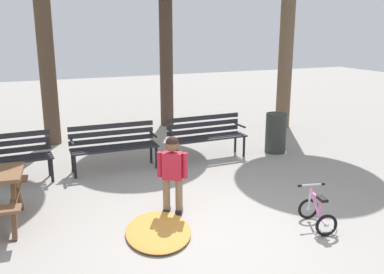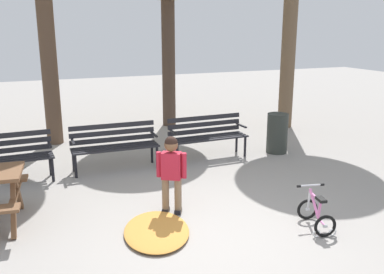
# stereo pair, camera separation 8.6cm
# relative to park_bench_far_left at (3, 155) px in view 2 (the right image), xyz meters

# --- Properties ---
(ground) EXTENTS (36.00, 36.00, 0.00)m
(ground) POSITION_rel_park_bench_far_left_xyz_m (2.39, -3.16, -0.51)
(ground) COLOR gray
(park_bench_far_left) EXTENTS (1.61, 0.51, 0.85)m
(park_bench_far_left) POSITION_rel_park_bench_far_left_xyz_m (0.00, 0.00, 0.00)
(park_bench_far_left) COLOR #232328
(park_bench_far_left) RESTS_ON ground
(park_bench_left) EXTENTS (1.61, 0.49, 0.85)m
(park_bench_left) POSITION_rel_park_bench_far_left_xyz_m (1.91, 0.05, 0.00)
(park_bench_left) COLOR #232328
(park_bench_left) RESTS_ON ground
(park_bench_right) EXTENTS (1.61, 0.49, 0.85)m
(park_bench_right) POSITION_rel_park_bench_far_left_xyz_m (3.80, 0.04, 0.00)
(park_bench_right) COLOR #232328
(park_bench_right) RESTS_ON ground
(child_standing) EXTENTS (0.39, 0.28, 1.14)m
(child_standing) POSITION_rel_park_bench_far_left_xyz_m (2.24, -2.21, 0.17)
(child_standing) COLOR #7F664C
(child_standing) RESTS_ON ground
(kids_bicycle) EXTENTS (0.46, 0.61, 0.54)m
(kids_bicycle) POSITION_rel_park_bench_far_left_xyz_m (3.86, -3.39, -0.31)
(kids_bicycle) COLOR black
(kids_bicycle) RESTS_ON ground
(leaf_pile) EXTENTS (1.13, 1.39, 0.07)m
(leaf_pile) POSITION_rel_park_bench_far_left_xyz_m (1.84, -2.73, -0.48)
(leaf_pile) COLOR #C68438
(leaf_pile) RESTS_ON ground
(trash_bin) EXTENTS (0.44, 0.44, 0.84)m
(trash_bin) POSITION_rel_park_bench_far_left_xyz_m (5.33, -0.18, -0.09)
(trash_bin) COLOR #2D332D
(trash_bin) RESTS_ON ground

